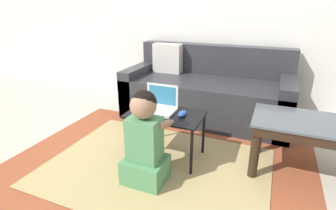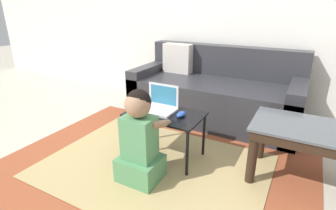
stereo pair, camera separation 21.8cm
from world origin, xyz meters
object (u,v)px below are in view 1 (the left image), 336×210
Objects in this scene: coffee_table at (321,132)px; laptop at (159,107)px; laptop_desk at (165,119)px; person_seated at (145,141)px; computer_mouse at (182,114)px; couch at (206,92)px.

coffee_table is 1.27m from laptop.
coffee_table is at bearing 6.78° from laptop.
laptop reaches higher than coffee_table.
person_seated reaches higher than laptop_desk.
computer_mouse is 0.16× the size of person_seated.
laptop is at bearing 156.70° from laptop_desk.
laptop_desk is 0.12m from laptop.
coffee_table is at bearing 9.58° from computer_mouse.
laptop_desk is 5.63× the size of computer_mouse.
couch is 1.43m from person_seated.
person_seated is (-1.19, -0.56, -0.04)m from coffee_table.
computer_mouse is (0.15, 0.01, 0.07)m from laptop_desk.
laptop_desk is (-0.08, -1.05, 0.07)m from couch.
laptop is at bearing -173.22° from coffee_table.
coffee_table is 8.74× the size of computer_mouse.
computer_mouse is at bearing 68.35° from person_seated.
couch is 2.58× the size of person_seated.
laptop_desk is at bearing -171.31° from coffee_table.
coffee_table is at bearing 8.69° from laptop_desk.
laptop reaches higher than laptop_desk.
coffee_table is 1.55× the size of laptop_desk.
person_seated is at bearing -111.65° from computer_mouse.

